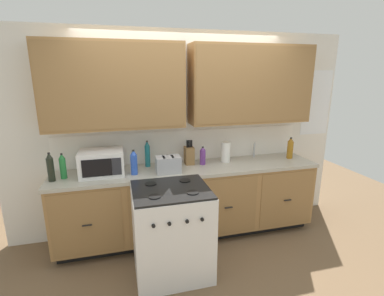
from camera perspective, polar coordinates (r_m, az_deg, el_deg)
ground_plane at (r=3.61m, az=0.79°, el=-19.41°), size 8.00×8.00×0.00m
wall_unit at (r=3.49m, az=-1.28°, el=8.88°), size 4.39×0.40×2.54m
counter_run at (r=3.63m, az=-0.43°, el=-10.63°), size 3.22×0.64×0.92m
stove_range at (r=3.02m, az=-4.12°, el=-16.36°), size 0.76×0.68×0.95m
microwave at (r=3.34m, az=-17.73°, el=-2.83°), size 0.48×0.37×0.28m
toaster at (r=3.27m, az=-4.81°, el=-3.35°), size 0.28×0.18×0.19m
knife_block at (r=3.56m, az=-0.58°, el=-1.45°), size 0.11×0.14×0.31m
sink_faucet at (r=3.95m, az=12.40°, el=-0.35°), size 0.02×0.02×0.20m
paper_towel_roll at (r=3.67m, az=6.81°, el=-0.80°), size 0.12×0.12×0.26m
bottle_amber at (r=4.01m, az=19.17°, el=-0.02°), size 0.08×0.08×0.29m
bottle_green at (r=3.37m, az=-24.59°, el=-3.37°), size 0.07×0.07×0.28m
bottle_teal at (r=3.49m, az=-8.97°, el=-1.20°), size 0.06×0.06×0.32m
bottle_violet at (r=3.54m, az=2.17°, el=-1.57°), size 0.07×0.07×0.23m
bottle_dark at (r=3.34m, az=-26.62°, el=-3.50°), size 0.07×0.07×0.31m
bottle_blue at (r=3.25m, az=-11.62°, el=-2.87°), size 0.08×0.08×0.29m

